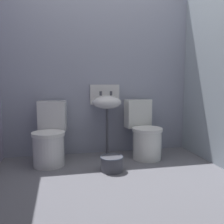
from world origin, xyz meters
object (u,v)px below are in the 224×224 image
object	(u,v)px
toilet_right	(144,134)
sink	(107,102)
bucket	(112,163)
toilet_left	(50,138)

from	to	relation	value
toilet_right	sink	bearing A→B (deg)	-28.34
toilet_right	bucket	bearing A→B (deg)	31.45
toilet_left	toilet_right	size ratio (longest dim) A/B	1.00
toilet_right	bucket	size ratio (longest dim) A/B	2.90
bucket	toilet_left	bearing A→B (deg)	147.94
sink	bucket	distance (m)	0.91
toilet_left	bucket	bearing A→B (deg)	157.12
toilet_right	sink	xyz separation A→B (m)	(-0.49, 0.19, 0.43)
sink	toilet_right	bearing A→B (deg)	-21.09
toilet_right	toilet_left	bearing A→B (deg)	-7.26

